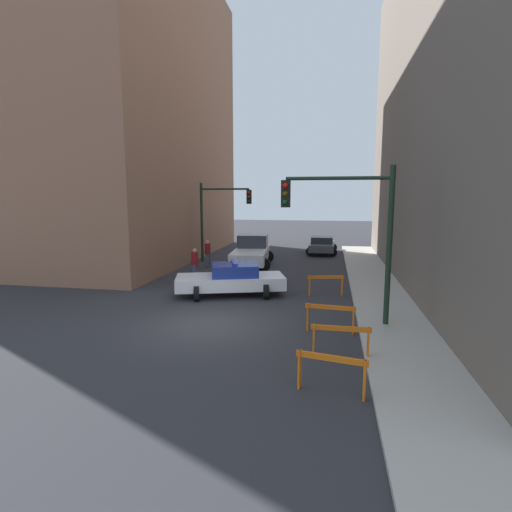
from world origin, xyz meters
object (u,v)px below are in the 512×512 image
barrier_mid (341,336)px  police_car (231,279)px  parked_car_near (322,245)px  barrier_front (331,367)px  white_truck (251,252)px  pedestrian_corner (208,253)px  barrier_back (330,314)px  traffic_light_far (218,211)px  traffic_light_near (353,221)px  barrier_corner (326,282)px  pedestrian_crossing (195,264)px

barrier_mid → police_car: bearing=126.5°
parked_car_near → barrier_front: 22.16m
police_car → barrier_front: bearing=-169.6°
white_truck → pedestrian_corner: size_ratio=3.34×
pedestrian_corner → barrier_front: (7.56, -14.99, -0.24)m
police_car → white_truck: bearing=-12.8°
barrier_front → barrier_back: size_ratio=0.99×
barrier_mid → traffic_light_far: bearing=117.4°
police_car → barrier_back: police_car is taller
barrier_front → barrier_mid: bearing=83.1°
traffic_light_near → white_truck: 12.44m
barrier_back → barrier_corner: bearing=92.5°
traffic_light_near → traffic_light_far: bearing=124.1°
pedestrian_crossing → barrier_corner: size_ratio=1.05×
police_car → parked_car_near: bearing=-31.9°
barrier_mid → barrier_corner: (-0.49, 6.90, 0.00)m
white_truck → traffic_light_near: bearing=-67.7°
police_car → parked_car_near: size_ratio=1.17×
police_car → barrier_mid: police_car is taller
pedestrian_corner → barrier_mid: (7.80, -12.92, -0.24)m
traffic_light_near → barrier_front: bearing=-97.1°
pedestrian_crossing → pedestrian_corner: 3.94m
police_car → barrier_mid: 7.71m
traffic_light_far → police_car: bearing=-70.3°
barrier_back → barrier_corner: 4.86m
pedestrian_corner → barrier_corner: 9.48m
traffic_light_near → parked_car_near: 17.47m
traffic_light_near → barrier_mid: size_ratio=3.25×
pedestrian_corner → barrier_mid: 15.10m
traffic_light_far → barrier_back: (7.37, -12.74, -2.78)m
traffic_light_near → traffic_light_far: traffic_light_near is taller
traffic_light_far → white_truck: traffic_light_far is taller
parked_car_near → barrier_back: (0.68, -18.04, -0.06)m
barrier_mid → pedestrian_crossing: bearing=128.8°
barrier_front → police_car: bearing=117.7°
pedestrian_crossing → police_car: bearing=-69.2°
white_truck → pedestrian_corner: white_truck is taller
police_car → white_truck: (-0.60, 7.53, 0.18)m
barrier_mid → barrier_corner: same height
parked_car_near → barrier_corner: parked_car_near is taller
barrier_back → parked_car_near: bearing=92.2°
traffic_light_far → parked_car_near: (6.69, 5.30, -2.72)m
police_car → pedestrian_crossing: (-2.67, 2.83, 0.14)m
parked_car_near → barrier_front: parked_car_near is taller
traffic_light_far → barrier_front: traffic_light_far is taller
pedestrian_corner → parked_car_near: bearing=62.1°
traffic_light_near → barrier_mid: (-0.37, -2.91, -2.91)m
white_truck → barrier_front: white_truck is taller
traffic_light_near → pedestrian_corner: size_ratio=3.13×
pedestrian_crossing → barrier_corner: bearing=-40.0°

